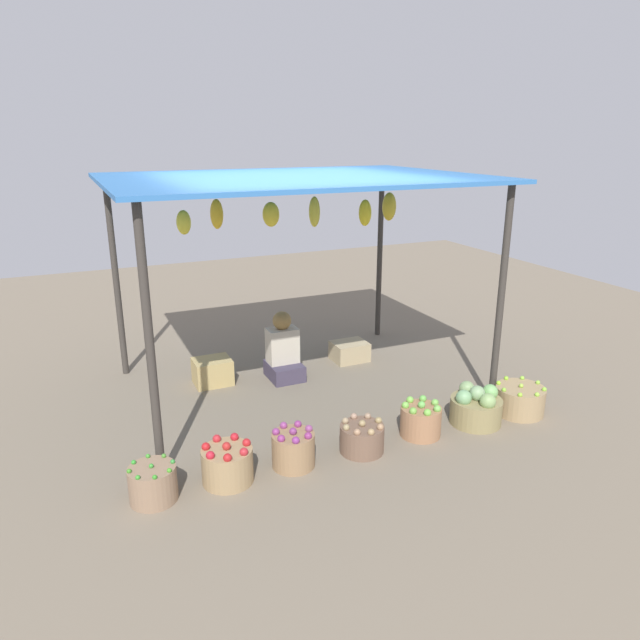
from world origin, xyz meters
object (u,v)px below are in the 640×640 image
(vendor_person, at_px, (283,353))
(basket_purple_onions, at_px, (293,449))
(basket_cabbages, at_px, (476,407))
(basket_green_chilies, at_px, (153,483))
(basket_potatoes, at_px, (362,438))
(wooden_crate_stacked_rear, at_px, (213,372))
(basket_green_apples, at_px, (421,420))
(wooden_crate_near_vendor, at_px, (350,351))
(basket_limes, at_px, (520,400))
(basket_red_apples, at_px, (227,464))

(vendor_person, distance_m, basket_purple_onions, 1.89)
(basket_cabbages, bearing_deg, vendor_person, 125.79)
(basket_green_chilies, relative_size, basket_potatoes, 0.93)
(wooden_crate_stacked_rear, bearing_deg, basket_purple_onions, -84.38)
(basket_green_apples, height_order, wooden_crate_near_vendor, basket_green_apples)
(vendor_person, relative_size, basket_green_apples, 2.08)
(basket_green_chilies, bearing_deg, vendor_person, 45.89)
(basket_green_chilies, xyz_separation_m, basket_limes, (3.57, -0.00, -0.00))
(basket_red_apples, relative_size, basket_green_apples, 1.09)
(basket_purple_onions, height_order, basket_cabbages, basket_cabbages)
(basket_purple_onions, xyz_separation_m, basket_green_apples, (1.26, 0.01, -0.01))
(basket_green_apples, bearing_deg, basket_purple_onions, -179.65)
(basket_green_chilies, relative_size, basket_red_apples, 0.88)
(basket_cabbages, relative_size, wooden_crate_stacked_rear, 1.21)
(basket_green_chilies, distance_m, basket_green_apples, 2.41)
(wooden_crate_near_vendor, height_order, wooden_crate_stacked_rear, wooden_crate_stacked_rear)
(basket_purple_onions, bearing_deg, wooden_crate_stacked_rear, 95.62)
(basket_potatoes, xyz_separation_m, wooden_crate_stacked_rear, (-0.83, 1.97, 0.01))
(wooden_crate_stacked_rear, bearing_deg, basket_red_apples, -100.90)
(basket_purple_onions, distance_m, basket_green_apples, 1.26)
(wooden_crate_near_vendor, relative_size, wooden_crate_stacked_rear, 1.03)
(basket_green_apples, bearing_deg, basket_cabbages, -1.30)
(basket_purple_onions, relative_size, wooden_crate_stacked_rear, 0.89)
(basket_green_chilies, distance_m, basket_red_apples, 0.58)
(vendor_person, relative_size, basket_cabbages, 1.59)
(vendor_person, xyz_separation_m, basket_green_apples, (0.67, -1.78, -0.15))
(basket_purple_onions, bearing_deg, basket_green_chilies, -179.48)
(wooden_crate_near_vendor, bearing_deg, basket_red_apples, -136.93)
(vendor_person, distance_m, wooden_crate_near_vendor, 0.96)
(basket_green_apples, height_order, wooden_crate_stacked_rear, basket_green_apples)
(basket_limes, relative_size, wooden_crate_stacked_rear, 1.19)
(basket_potatoes, relative_size, basket_limes, 0.80)
(vendor_person, distance_m, basket_cabbages, 2.21)
(basket_potatoes, bearing_deg, wooden_crate_stacked_rear, 112.83)
(wooden_crate_stacked_rear, bearing_deg, basket_limes, -36.86)
(basket_cabbages, xyz_separation_m, wooden_crate_near_vendor, (-0.36, 1.96, -0.05))
(wooden_crate_stacked_rear, bearing_deg, basket_green_chilies, -116.13)
(basket_purple_onions, bearing_deg, basket_potatoes, -2.42)
(basket_green_chilies, height_order, basket_limes, basket_limes)
(basket_red_apples, height_order, basket_limes, basket_red_apples)
(basket_green_chilies, relative_size, basket_purple_onions, 1.01)
(basket_red_apples, bearing_deg, vendor_person, 57.05)
(basket_red_apples, distance_m, basket_green_apples, 1.83)
(basket_green_chilies, distance_m, basket_cabbages, 3.03)
(basket_limes, bearing_deg, wooden_crate_near_vendor, 114.58)
(basket_potatoes, distance_m, basket_green_apples, 0.63)
(vendor_person, height_order, basket_red_apples, vendor_person)
(basket_potatoes, xyz_separation_m, basket_green_apples, (0.63, 0.03, 0.02))
(wooden_crate_stacked_rear, bearing_deg, basket_cabbages, -43.21)
(basket_green_chilies, height_order, basket_green_apples, basket_green_apples)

